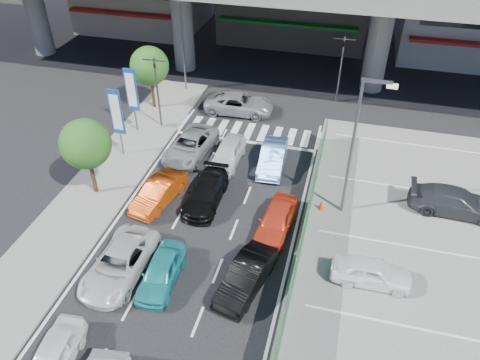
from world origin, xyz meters
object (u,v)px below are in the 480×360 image
(street_lamp_right, at_px, (357,139))
(crossing_wagon_silver, at_px, (239,104))
(traffic_light_left, at_px, (156,76))
(hatch_black_mid_right, at_px, (246,277))
(taxi_teal_mid, at_px, (161,272))
(taxi_orange_right, at_px, (277,220))
(sedan_white_front_mid, at_px, (228,153))
(sedan_white_mid_left, at_px, (120,263))
(van_white_back_left, at_px, (52,358))
(street_lamp_left, at_px, (184,32))
(tree_far, at_px, (150,66))
(sedan_black_mid, at_px, (206,193))
(wagon_silver_front_left, at_px, (190,146))
(tree_near, at_px, (85,144))
(parked_sedan_white, at_px, (372,272))
(traffic_light_right, at_px, (343,53))
(signboard_far, at_px, (132,92))
(signboard_near, at_px, (117,114))
(taxi_orange_left, at_px, (159,192))
(traffic_cone, at_px, (321,205))
(kei_truck_front_right, at_px, (273,157))
(parked_sedan_dgrey, at_px, (455,201))

(street_lamp_right, relative_size, crossing_wagon_silver, 1.57)
(traffic_light_left, distance_m, hatch_black_mid_right, 16.02)
(taxi_teal_mid, relative_size, taxi_orange_right, 0.94)
(sedan_white_front_mid, height_order, crossing_wagon_silver, crossing_wagon_silver)
(sedan_white_mid_left, distance_m, taxi_teal_mid, 2.09)
(sedan_white_front_mid, bearing_deg, van_white_back_left, -99.16)
(sedan_white_front_mid, bearing_deg, taxi_orange_right, -51.08)
(street_lamp_left, height_order, van_white_back_left, street_lamp_left)
(taxi_teal_mid, relative_size, hatch_black_mid_right, 0.91)
(tree_far, xyz_separation_m, van_white_back_left, (4.64, -20.94, -2.75))
(traffic_light_left, bearing_deg, sedan_black_mid, -51.73)
(crossing_wagon_silver, bearing_deg, wagon_silver_front_left, 162.27)
(tree_near, height_order, wagon_silver_front_left, tree_near)
(street_lamp_right, xyz_separation_m, parked_sedan_white, (1.56, -4.86, -4.07))
(traffic_light_left, relative_size, tree_near, 1.08)
(traffic_light_left, relative_size, van_white_back_left, 1.39)
(traffic_light_right, bearing_deg, signboard_far, -148.57)
(traffic_light_left, bearing_deg, sedan_white_front_mid, -27.82)
(tree_near, bearing_deg, signboard_far, 94.90)
(signboard_near, bearing_deg, taxi_orange_left, -42.96)
(signboard_near, height_order, hatch_black_mid_right, signboard_near)
(hatch_black_mid_right, relative_size, traffic_cone, 6.54)
(traffic_light_left, bearing_deg, wagon_silver_front_left, -41.31)
(street_lamp_right, bearing_deg, taxi_orange_left, -169.92)
(crossing_wagon_silver, bearing_deg, kei_truck_front_right, -151.67)
(taxi_orange_right, relative_size, crossing_wagon_silver, 0.79)
(parked_sedan_white, bearing_deg, traffic_cone, 30.60)
(van_white_back_left, xyz_separation_m, parked_sedan_white, (11.89, 7.58, 0.07))
(traffic_light_left, distance_m, signboard_far, 1.93)
(taxi_orange_right, bearing_deg, sedan_white_mid_left, -137.91)
(signboard_far, relative_size, parked_sedan_dgrey, 0.97)
(sedan_black_mid, bearing_deg, traffic_cone, 8.13)
(traffic_light_left, xyz_separation_m, parked_sedan_dgrey, (19.14, -4.56, -3.17))
(tree_near, bearing_deg, wagon_silver_front_left, 52.41)
(tree_near, xyz_separation_m, sedan_black_mid, (6.46, 0.82, -2.74))
(street_lamp_left, xyz_separation_m, kei_truck_front_right, (8.75, -8.79, -4.08))
(tree_near, xyz_separation_m, sedan_white_mid_left, (4.18, -5.31, -2.70))
(crossing_wagon_silver, xyz_separation_m, parked_sedan_dgrey, (14.32, -7.99, 0.06))
(street_lamp_right, distance_m, kei_truck_front_right, 7.04)
(street_lamp_left, distance_m, traffic_cone, 17.83)
(signboard_far, bearing_deg, taxi_orange_right, -33.11)
(sedan_black_mid, relative_size, traffic_cone, 6.98)
(crossing_wagon_silver, bearing_deg, taxi_orange_right, -159.62)
(taxi_orange_left, bearing_deg, parked_sedan_dgrey, 23.61)
(sedan_black_mid, bearing_deg, signboard_near, 154.13)
(street_lamp_right, bearing_deg, parked_sedan_white, -72.22)
(street_lamp_left, height_order, sedan_black_mid, street_lamp_left)
(hatch_black_mid_right, bearing_deg, taxi_teal_mid, -157.31)
(sedan_white_mid_left, distance_m, parked_sedan_white, 11.81)
(taxi_orange_left, bearing_deg, tree_far, 126.58)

